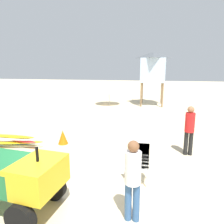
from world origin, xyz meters
name	(u,v)px	position (x,y,z in m)	size (l,w,h in m)	color
ground	(59,188)	(0.00, 0.00, 0.00)	(80.00, 80.00, 0.00)	beige
utility_cart	(7,174)	(-0.73, -0.89, 0.78)	(2.68, 1.56, 1.50)	#1E6B38
stacked_plastic_chairs	(139,158)	(2.00, 0.54, 0.74)	(0.48, 0.48, 1.29)	white
surfboard_pile	(12,141)	(-2.92, 2.37, 0.23)	(2.46, 0.95, 0.48)	white
lifeguard_near_left	(190,127)	(3.56, 2.78, 0.99)	(0.32, 0.32, 1.72)	black
lifeguard_near_center	(133,176)	(1.94, -0.81, 0.97)	(0.32, 0.32, 1.69)	#33598C
lifeguard_tower	(153,67)	(2.29, 12.33, 2.93)	(1.98, 1.98, 4.04)	olive
beach_umbrella_left	(109,87)	(-1.00, 11.89, 1.36)	(2.01, 2.01, 1.72)	beige
traffic_cone_near	(63,137)	(-1.14, 3.01, 0.28)	(0.39, 0.39, 0.56)	orange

